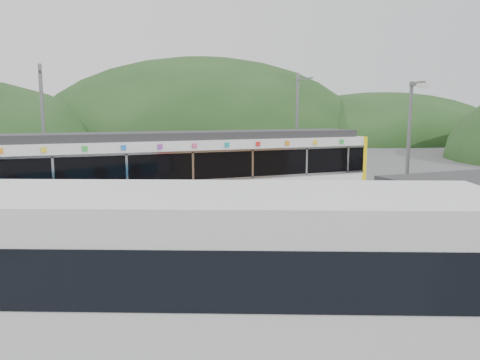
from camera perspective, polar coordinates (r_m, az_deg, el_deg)
name	(u,v)px	position (r m, az deg, el deg)	size (l,w,h in m)	color
ground	(244,235)	(18.12, 0.43, -6.78)	(120.00, 120.00, 0.00)	#4C4C4F
hills	(312,200)	(25.46, 8.81, -2.48)	(146.00, 149.00, 26.00)	#1E3D19
platform	(216,214)	(21.08, -3.00, -4.22)	(26.00, 3.20, 0.30)	#9E9E99
yellow_line	(226,217)	(19.85, -1.77, -4.54)	(26.00, 0.10, 0.01)	yellow
train	(175,167)	(23.00, -7.95, 1.60)	(20.44, 3.01, 3.74)	black
catenary_mast_west	(44,134)	(24.76, -22.81, 5.19)	(0.18, 1.80, 7.00)	slate
catenary_mast_east	(297,130)	(28.28, 6.99, 6.07)	(0.18, 1.80, 7.00)	slate
bus	(127,293)	(8.46, -13.57, -13.22)	(12.57, 7.59, 3.40)	#0D7CC9
lamp_post	(411,151)	(16.62, 20.10, 3.31)	(0.42, 1.06, 5.70)	slate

